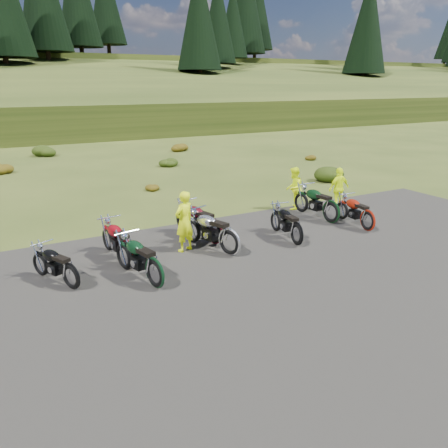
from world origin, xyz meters
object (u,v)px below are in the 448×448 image
person_middle (184,222)px  motorcycle_3 (229,256)px  motorcycle_0 (73,290)px  motorcycle_7 (330,224)px

person_middle → motorcycle_3: bearing=114.3°
motorcycle_0 → person_middle: (3.35, 1.03, 0.88)m
motorcycle_0 → motorcycle_3: size_ratio=0.82×
motorcycle_3 → motorcycle_7: size_ratio=1.00×
motorcycle_0 → motorcycle_7: motorcycle_7 is taller
motorcycle_3 → person_middle: size_ratio=1.29×
motorcycle_0 → motorcycle_3: bearing=-114.6°
motorcycle_3 → motorcycle_0: bearing=71.6°
motorcycle_3 → motorcycle_7: 4.65m
motorcycle_0 → motorcycle_7: (8.86, 1.04, 0.00)m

